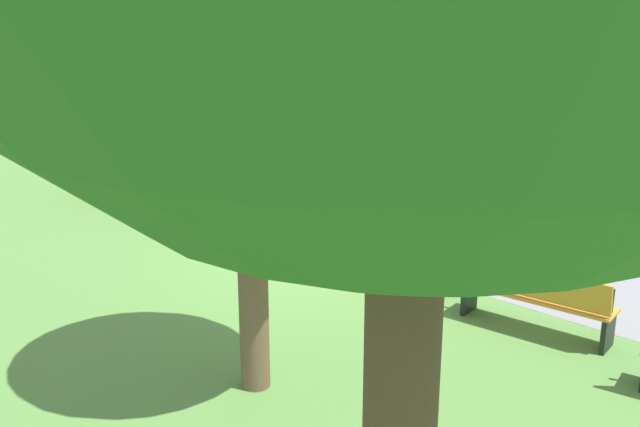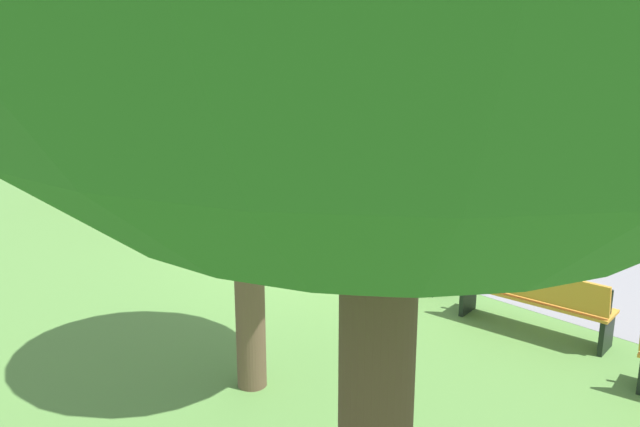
# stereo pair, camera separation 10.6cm
# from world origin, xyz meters

# --- Properties ---
(ground_plane) EXTENTS (120.00, 120.00, 0.00)m
(ground_plane) POSITION_xyz_m (0.00, 0.00, 0.00)
(ground_plane) COLOR #54843D
(path_paving) EXTENTS (26.63, 5.32, 0.01)m
(path_paving) POSITION_xyz_m (0.00, 3.03, 0.00)
(path_paving) COLOR gray
(path_paving) RESTS_ON ground
(bench_0) EXTENTS (1.95, 0.77, 0.89)m
(bench_0) POSITION_xyz_m (-6.08, -0.56, 0.48)
(bench_0) COLOR orange
(bench_0) RESTS_ON ground
(bench_1) EXTENTS (1.94, 0.66, 0.89)m
(bench_1) POSITION_xyz_m (-3.66, -0.25, 0.48)
(bench_1) COLOR orange
(bench_1) RESTS_ON ground
(bench_2) EXTENTS (1.92, 0.53, 0.89)m
(bench_2) POSITION_xyz_m (-1.22, -0.09, 0.48)
(bench_2) COLOR orange
(bench_2) RESTS_ON ground
(bench_3) EXTENTS (1.92, 0.53, 0.89)m
(bench_3) POSITION_xyz_m (1.22, -0.09, 0.48)
(bench_3) COLOR orange
(bench_3) RESTS_ON ground
(bench_4) EXTENTS (1.94, 0.66, 0.89)m
(bench_4) POSITION_xyz_m (3.66, -0.25, 0.48)
(bench_4) COLOR orange
(bench_4) RESTS_ON ground
(person_seated) EXTENTS (0.36, 0.54, 1.20)m
(person_seated) POSITION_xyz_m (-3.38, -0.13, 0.64)
(person_seated) COLOR maroon
(person_seated) RESTS_ON ground
(tree_0) EXTENTS (2.57, 2.57, 4.81)m
(tree_0) POSITION_xyz_m (2.18, -3.49, 3.49)
(tree_0) COLOR brown
(tree_0) RESTS_ON ground
(lamp_post) EXTENTS (0.32, 0.32, 4.02)m
(lamp_post) POSITION_xyz_m (2.43, 1.55, 2.80)
(lamp_post) COLOR black
(lamp_post) RESTS_ON ground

